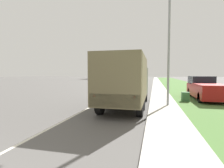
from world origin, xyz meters
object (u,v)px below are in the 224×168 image
at_px(military_truck, 126,80).
at_px(pickup_truck, 205,88).
at_px(car_second_ahead, 125,81).
at_px(lamp_post, 166,26).
at_px(car_nearest_ahead, 114,85).

bearing_deg(military_truck, pickup_truck, 41.09).
xyz_separation_m(car_second_ahead, lamp_post, (6.38, -22.85, 4.37)).
distance_m(military_truck, car_second_ahead, 23.99).
xyz_separation_m(military_truck, car_second_ahead, (-4.02, 23.63, -1.02)).
bearing_deg(pickup_truck, car_second_ahead, 117.77).
bearing_deg(car_second_ahead, car_nearest_ahead, -88.18).
xyz_separation_m(car_nearest_ahead, lamp_post, (6.02, -11.52, 4.42)).
bearing_deg(military_truck, car_nearest_ahead, 106.55).
bearing_deg(car_nearest_ahead, car_second_ahead, 91.82).
distance_m(car_nearest_ahead, lamp_post, 13.73).
height_order(car_nearest_ahead, car_second_ahead, car_second_ahead).
distance_m(car_nearest_ahead, car_second_ahead, 11.34).
bearing_deg(pickup_truck, military_truck, -138.91).
xyz_separation_m(car_second_ahead, pickup_truck, (9.79, -18.60, 0.22)).
height_order(car_second_ahead, pickup_truck, pickup_truck).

